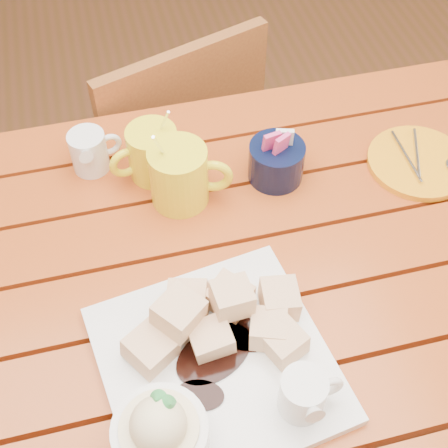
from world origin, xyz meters
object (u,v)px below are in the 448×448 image
object	(u,v)px
table	(207,318)
dessert_plate	(209,372)
coffee_mug_right	(181,175)
orange_saucer	(419,162)
coffee_mug_left	(151,153)
chair_far	(169,154)

from	to	relation	value
table	dessert_plate	xyz separation A→B (m)	(-0.03, -0.16, 0.14)
coffee_mug_right	table	bearing A→B (deg)	-74.65
dessert_plate	table	bearing A→B (deg)	78.44
dessert_plate	coffee_mug_right	world-z (taller)	coffee_mug_right
dessert_plate	orange_saucer	distance (m)	0.53
coffee_mug_left	dessert_plate	bearing A→B (deg)	-103.69
table	coffee_mug_right	bearing A→B (deg)	90.30
dessert_plate	chair_far	bearing A→B (deg)	84.86
table	orange_saucer	world-z (taller)	orange_saucer
coffee_mug_left	orange_saucer	distance (m)	0.45
coffee_mug_right	orange_saucer	size ratio (longest dim) A/B	0.90
table	chair_far	world-z (taller)	chair_far
table	coffee_mug_left	xyz separation A→B (m)	(-0.04, 0.23, 0.16)
dessert_plate	coffee_mug_left	size ratio (longest dim) A/B	2.38
dessert_plate	orange_saucer	xyz separation A→B (m)	(0.44, 0.30, -0.03)
coffee_mug_right	orange_saucer	world-z (taller)	coffee_mug_right
table	coffee_mug_left	distance (m)	0.28
table	dessert_plate	bearing A→B (deg)	-101.56
table	dessert_plate	world-z (taller)	dessert_plate
orange_saucer	coffee_mug_left	bearing A→B (deg)	168.37
coffee_mug_left	orange_saucer	size ratio (longest dim) A/B	0.80
coffee_mug_right	orange_saucer	distance (m)	0.41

